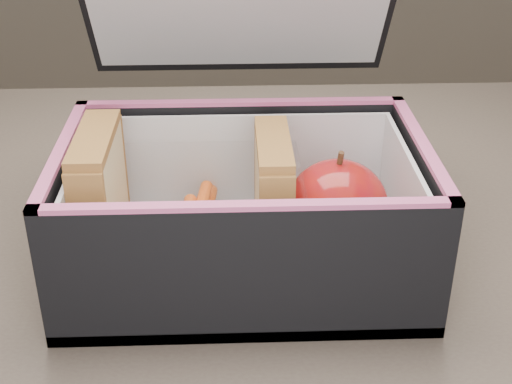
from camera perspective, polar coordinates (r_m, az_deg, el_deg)
kitchen_table at (r=0.66m, az=-3.75°, el=-11.23°), size 1.20×0.80×0.75m
lunch_bag at (r=0.56m, az=-1.00°, el=-0.60°), size 0.28×0.29×0.26m
plastic_tub at (r=0.56m, az=-5.43°, el=-2.09°), size 0.18×0.13×0.07m
sandwich_left at (r=0.56m, az=-12.31°, el=-0.46°), size 0.03×0.10×0.11m
sandwich_right at (r=0.55m, az=1.37°, el=-0.50°), size 0.03×0.09×0.10m
carrot_sticks at (r=0.57m, az=-5.32°, el=-3.31°), size 0.04×0.14×0.03m
paper_napkin at (r=0.59m, az=6.42°, el=-4.33°), size 0.09×0.09×0.01m
red_apple at (r=0.56m, az=6.52°, el=-1.09°), size 0.10×0.10×0.08m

